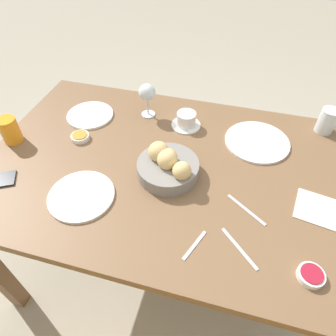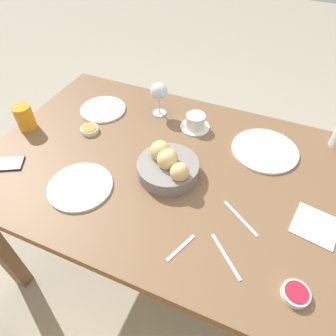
% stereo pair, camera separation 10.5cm
% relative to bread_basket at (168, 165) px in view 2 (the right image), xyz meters
% --- Properties ---
extents(ground_plane, '(10.00, 10.00, 0.00)m').
position_rel_bread_basket_xyz_m(ground_plane, '(0.03, -0.04, -0.81)').
color(ground_plane, '#A89E89').
extents(dining_table, '(1.41, 0.94, 0.76)m').
position_rel_bread_basket_xyz_m(dining_table, '(0.03, -0.04, -0.14)').
color(dining_table, brown).
rests_on(dining_table, ground_plane).
extents(bread_basket, '(0.23, 0.23, 0.12)m').
position_rel_bread_basket_xyz_m(bread_basket, '(0.00, 0.00, 0.00)').
color(bread_basket, gray).
rests_on(bread_basket, dining_table).
extents(plate_near_left, '(0.27, 0.27, 0.01)m').
position_rel_bread_basket_xyz_m(plate_near_left, '(-0.31, -0.27, -0.04)').
color(plate_near_left, white).
rests_on(plate_near_left, dining_table).
extents(plate_near_right, '(0.21, 0.21, 0.01)m').
position_rel_bread_basket_xyz_m(plate_near_right, '(0.44, -0.25, -0.04)').
color(plate_near_right, white).
rests_on(plate_near_right, dining_table).
extents(plate_far_center, '(0.23, 0.23, 0.01)m').
position_rel_bread_basket_xyz_m(plate_far_center, '(0.26, 0.19, -0.04)').
color(plate_far_center, white).
rests_on(plate_far_center, dining_table).
extents(juice_glass, '(0.08, 0.08, 0.11)m').
position_rel_bread_basket_xyz_m(juice_glass, '(0.67, -0.01, 0.01)').
color(juice_glass, orange).
rests_on(juice_glass, dining_table).
extents(wine_glass, '(0.08, 0.08, 0.16)m').
position_rel_bread_basket_xyz_m(wine_glass, '(0.19, -0.34, 0.07)').
color(wine_glass, silver).
rests_on(wine_glass, dining_table).
extents(coffee_cup, '(0.13, 0.13, 0.07)m').
position_rel_bread_basket_xyz_m(coffee_cup, '(-0.00, -0.30, -0.01)').
color(coffee_cup, white).
rests_on(coffee_cup, dining_table).
extents(jam_bowl_berry, '(0.08, 0.08, 0.02)m').
position_rel_bread_basket_xyz_m(jam_bowl_berry, '(-0.49, 0.28, -0.03)').
color(jam_bowl_berry, white).
rests_on(jam_bowl_berry, dining_table).
extents(jam_bowl_honey, '(0.08, 0.08, 0.02)m').
position_rel_bread_basket_xyz_m(jam_bowl_honey, '(0.41, -0.10, -0.03)').
color(jam_bowl_honey, white).
rests_on(jam_bowl_honey, dining_table).
extents(fork_silver, '(0.12, 0.12, 0.00)m').
position_rel_bread_basket_xyz_m(fork_silver, '(-0.29, 0.24, -0.04)').
color(fork_silver, '#B7B7BC').
rests_on(fork_silver, dining_table).
extents(knife_silver, '(0.14, 0.10, 0.00)m').
position_rel_bread_basket_xyz_m(knife_silver, '(-0.30, 0.09, -0.04)').
color(knife_silver, '#B7B7BC').
rests_on(knife_silver, dining_table).
extents(spoon_coffee, '(0.06, 0.12, 0.00)m').
position_rel_bread_basket_xyz_m(spoon_coffee, '(-0.16, 0.27, -0.04)').
color(spoon_coffee, '#B7B7BC').
rests_on(spoon_coffee, dining_table).
extents(napkin, '(0.16, 0.16, 0.00)m').
position_rel_bread_basket_xyz_m(napkin, '(-0.53, 0.03, -0.04)').
color(napkin, silver).
rests_on(napkin, dining_table).
extents(cell_phone, '(0.17, 0.14, 0.01)m').
position_rel_bread_basket_xyz_m(cell_phone, '(0.61, 0.21, -0.04)').
color(cell_phone, black).
rests_on(cell_phone, dining_table).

